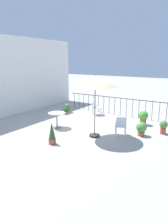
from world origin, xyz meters
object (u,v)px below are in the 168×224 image
potted_plant_3 (163,126)px  potted_plant_5 (68,107)px  potted_plant_4 (141,128)px  patio_chair_0 (121,125)px  potted_plant_2 (52,134)px  cafe_table_0 (57,117)px  potted_plant_1 (143,117)px  patio_chair_1 (95,106)px  patio_umbrella_0 (95,82)px  potted_plant_0 (65,111)px

potted_plant_3 → potted_plant_5: potted_plant_3 is taller
potted_plant_4 → potted_plant_5: 5.21m
patio_chair_0 → potted_plant_2: (-2.19, 1.81, -0.08)m
cafe_table_0 → potted_plant_4: (1.11, -3.64, -0.18)m
patio_chair_0 → potted_plant_5: bearing=65.3°
potted_plant_1 → patio_chair_0: bearing=172.2°
patio_chair_1 → potted_plant_2: bearing=-169.8°
cafe_table_0 → potted_plant_2: bearing=-144.9°
cafe_table_0 → potted_plant_3: 4.73m
patio_umbrella_0 → cafe_table_0: bearing=89.1°
cafe_table_0 → potted_plant_2: 1.96m
potted_plant_0 → potted_plant_4: bearing=-102.4°
patio_umbrella_0 → patio_chair_1: (3.05, 1.75, -1.73)m
patio_chair_1 → cafe_table_0: bearing=174.3°
patio_chair_1 → patio_chair_0: bearing=-132.6°
patio_umbrella_0 → potted_plant_4: size_ratio=4.35×
patio_umbrella_0 → cafe_table_0: size_ratio=3.29×
potted_plant_2 → potted_plant_3: (3.45, -3.22, -0.08)m
patio_chair_1 → potted_plant_3: bearing=-106.1°
potted_plant_1 → potted_plant_3: potted_plant_1 is taller
potted_plant_2 → potted_plant_5: bearing=30.8°
patio_chair_0 → potted_plant_0: 4.45m
potted_plant_2 → potted_plant_3: 4.72m
cafe_table_0 → potted_plant_4: size_ratio=1.32×
patio_umbrella_0 → potted_plant_3: patio_umbrella_0 is taller
potted_plant_1 → potted_plant_5: bearing=91.0°
patio_umbrella_0 → potted_plant_3: size_ratio=4.39×
potted_plant_2 → cafe_table_0: bearing=35.1°
potted_plant_1 → potted_plant_2: size_ratio=0.82×
patio_umbrella_0 → potted_plant_5: patio_umbrella_0 is taller
patio_chair_1 → potted_plant_5: 1.73m
cafe_table_0 → potted_plant_0: bearing=29.2°
patio_umbrella_0 → patio_chair_1: 3.92m
cafe_table_0 → potted_plant_1: bearing=-50.6°
patio_chair_0 → potted_plant_2: potted_plant_2 is taller
patio_chair_1 → potted_plant_4: 3.85m
patio_chair_0 → potted_plant_4: size_ratio=1.44×
potted_plant_2 → potted_plant_3: potted_plant_2 is taller
potted_plant_3 → potted_plant_5: bearing=82.9°
potted_plant_1 → potted_plant_2: 4.73m
potted_plant_4 → potted_plant_3: bearing=-43.7°
cafe_table_0 → potted_plant_5: 2.91m
patio_umbrella_0 → potted_plant_5: 4.71m
potted_plant_1 → potted_plant_2: (-4.25, 2.09, 0.02)m
potted_plant_1 → potted_plant_5: potted_plant_1 is taller
patio_chair_0 → patio_umbrella_0: bearing=125.2°
patio_chair_0 → potted_plant_0: patio_chair_0 is taller
potted_plant_0 → potted_plant_3: size_ratio=0.71×
cafe_table_0 → patio_chair_0: patio_chair_0 is taller
patio_umbrella_0 → potted_plant_5: size_ratio=4.59×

